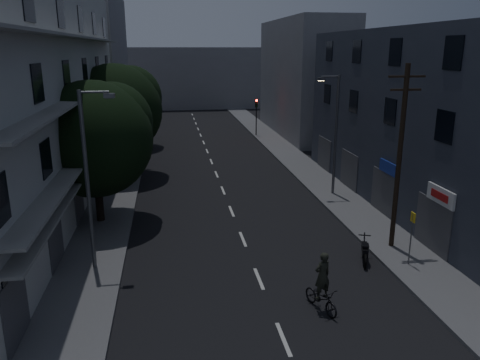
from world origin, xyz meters
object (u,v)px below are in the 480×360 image
object	(u,v)px
bus_stop_sign	(412,229)
cyclist	(322,291)
utility_pole	(400,155)
motorcycle	(365,252)

from	to	relation	value
bus_stop_sign	cyclist	size ratio (longest dim) A/B	1.05
utility_pole	bus_stop_sign	world-z (taller)	utility_pole
bus_stop_sign	utility_pole	bearing A→B (deg)	84.76
motorcycle	cyclist	world-z (taller)	cyclist
motorcycle	utility_pole	bearing A→B (deg)	52.97
utility_pole	cyclist	world-z (taller)	utility_pole
utility_pole	motorcycle	size ratio (longest dim) A/B	4.73
utility_pole	cyclist	distance (m)	8.43
bus_stop_sign	cyclist	distance (m)	6.06
utility_pole	bus_stop_sign	size ratio (longest dim) A/B	3.56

